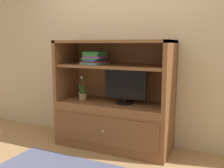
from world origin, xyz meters
The scene contains 6 objects.
ground_plane centered at (0.00, 0.00, 0.00)m, with size 8.00×8.00×0.00m, color #99754C.
painted_rear_wall centered at (0.00, 0.75, 1.40)m, with size 6.00×0.10×2.80m, color tan.
media_console centered at (0.00, 0.41, 0.46)m, with size 1.51×0.62×1.41m.
tv_monitor centered at (0.16, 0.40, 0.83)m, with size 0.56×0.24×0.44m.
potted_plant centered at (-0.44, 0.36, 0.66)m, with size 0.11×0.14×0.33m.
magazine_stack centered at (-0.27, 0.40, 1.17)m, with size 0.30×0.36×0.16m.
Camera 1 is at (1.37, -2.59, 1.36)m, focal length 41.08 mm.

